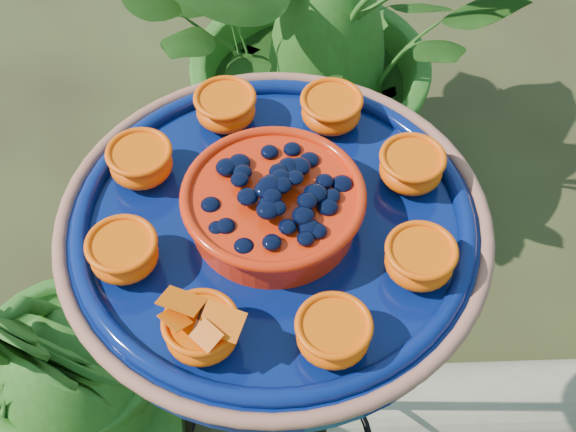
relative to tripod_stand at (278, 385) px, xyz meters
The scene contains 5 objects.
tripod_stand is the anchor object (origin of this frame).
feeder_dish 0.41m from the tripod_stand, 84.32° to the right, with size 0.51×0.51×0.11m.
driftwood_log 0.63m from the tripod_stand, 56.25° to the left, with size 0.19×0.19×0.57m, color tan.
shrub_back_left 0.97m from the tripod_stand, 112.97° to the left, with size 0.90×0.78×1.00m, color #264F15.
shrub_front_left 0.44m from the tripod_stand, 168.20° to the right, with size 0.46×0.37×0.84m, color #264F15.
Camera 1 is at (0.15, -0.63, 1.72)m, focal length 50.00 mm.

